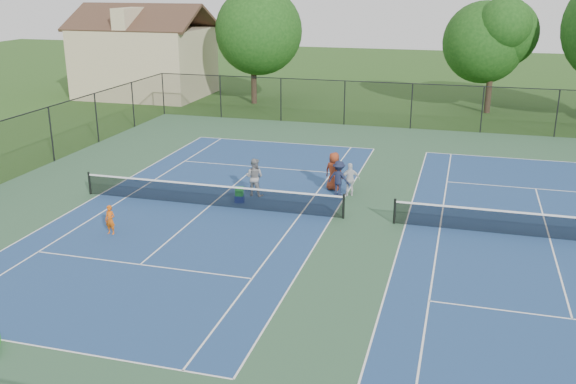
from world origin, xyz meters
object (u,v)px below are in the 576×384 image
(clapboard_house, at_px, (145,59))
(child_player, at_px, (110,220))
(ball_crate, at_px, (240,199))
(bystander_b, at_px, (339,178))
(instructor, at_px, (254,177))
(bystander_a, at_px, (350,179))
(bystander_c, at_px, (334,171))
(tree_back_c, at_px, (494,38))
(tree_back_a, at_px, (253,26))
(ball_hopper, at_px, (239,192))

(clapboard_house, bearing_deg, child_player, -65.06)
(ball_crate, bearing_deg, bystander_b, 28.78)
(clapboard_house, relative_size, instructor, 6.10)
(bystander_a, height_order, bystander_c, bystander_c)
(tree_back_c, relative_size, bystander_b, 5.15)
(tree_back_a, distance_m, child_player, 28.85)
(instructor, height_order, bystander_a, instructor)
(instructor, bearing_deg, tree_back_a, -66.16)
(tree_back_c, height_order, bystander_b, tree_back_c)
(bystander_c, bearing_deg, bystander_a, 160.27)
(tree_back_a, relative_size, tree_back_c, 1.09)
(tree_back_a, bearing_deg, ball_hopper, -73.00)
(bystander_b, distance_m, ball_hopper, 4.62)
(tree_back_a, height_order, instructor, tree_back_a)
(bystander_a, bearing_deg, bystander_b, -12.10)
(tree_back_c, height_order, ball_crate, tree_back_c)
(clapboard_house, xyz_separation_m, child_player, (13.54, -29.11, -2.51))
(bystander_a, xyz_separation_m, bystander_b, (-0.51, -0.09, 0.05))
(tree_back_a, height_order, bystander_c, tree_back_a)
(instructor, bearing_deg, tree_back_c, -109.29)
(bystander_b, height_order, ball_hopper, bystander_b)
(child_player, relative_size, ball_crate, 3.00)
(tree_back_a, height_order, ball_crate, tree_back_a)
(bystander_a, bearing_deg, child_player, 19.42)
(instructor, bearing_deg, bystander_c, -146.20)
(tree_back_c, height_order, ball_hopper, tree_back_c)
(bystander_a, xyz_separation_m, ball_crate, (-4.55, -2.31, -0.61))
(clapboard_house, xyz_separation_m, bystander_c, (20.76, -21.32, -2.18))
(instructor, relative_size, bystander_b, 1.09)
(ball_hopper, bearing_deg, child_player, -126.19)
(child_player, relative_size, ball_hopper, 3.08)
(instructor, xyz_separation_m, ball_hopper, (-0.34, -1.11, -0.37))
(bystander_a, bearing_deg, clapboard_house, -67.45)
(ball_hopper, bearing_deg, tree_back_c, 65.79)
(ball_crate, xyz_separation_m, ball_hopper, (0.00, 0.00, 0.35))
(instructor, distance_m, bystander_a, 4.38)
(bystander_b, xyz_separation_m, ball_crate, (-4.04, -2.22, -0.65))
(tree_back_c, xyz_separation_m, child_player, (-14.46, -29.11, -4.89))
(tree_back_c, distance_m, bystander_a, 23.31)
(instructor, relative_size, bystander_c, 0.97)
(tree_back_a, relative_size, clapboard_house, 0.85)
(bystander_a, distance_m, ball_hopper, 5.11)
(instructor, relative_size, ball_hopper, 4.65)
(bystander_c, xyz_separation_m, ball_crate, (-3.66, -2.92, -0.75))
(ball_hopper, bearing_deg, clapboard_house, 125.21)
(bystander_a, distance_m, bystander_b, 0.52)
(tree_back_c, xyz_separation_m, bystander_b, (-6.86, -22.01, -4.67))
(tree_back_c, relative_size, ball_hopper, 22.04)
(child_player, distance_m, instructor, 7.15)
(child_player, height_order, ball_hopper, child_player)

